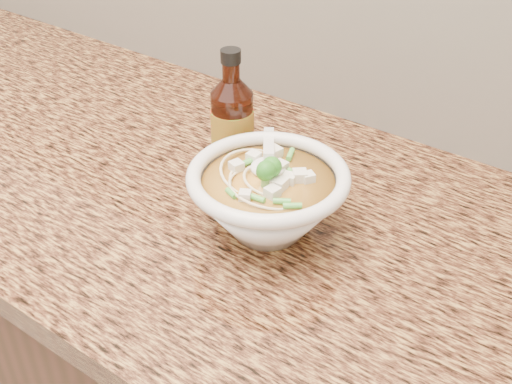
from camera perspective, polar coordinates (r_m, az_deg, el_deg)
The scene contains 4 objects.
cabinet at distance 1.38m, azimuth -8.44°, elevation -13.46°, with size 4.00×0.65×0.86m, color #301D0E.
counter_slab at distance 1.09m, azimuth -10.44°, elevation 2.51°, with size 4.00×0.68×0.04m, color #AA7F3E.
soup_bowl at distance 0.86m, azimuth 1.09°, elevation -0.70°, with size 0.22×0.23×0.12m.
hot_sauce_bottle at distance 0.98m, azimuth -2.11°, elevation 5.79°, with size 0.07×0.07×0.20m.
Camera 1 is at (0.69, 1.06, 1.45)m, focal length 45.00 mm.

